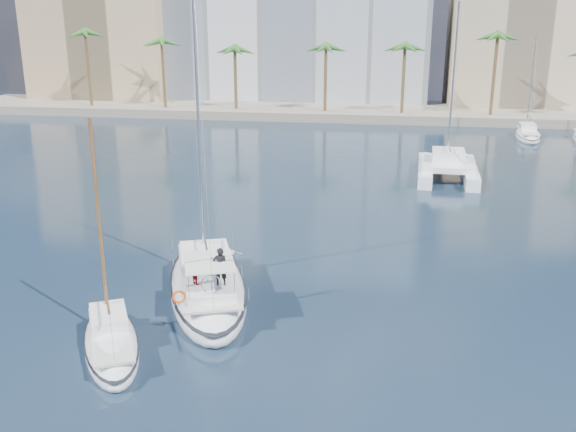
# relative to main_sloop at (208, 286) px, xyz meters

# --- Properties ---
(ground) EXTENTS (160.00, 160.00, 0.00)m
(ground) POSITION_rel_main_sloop_xyz_m (5.21, 2.05, -0.55)
(ground) COLOR black
(ground) RESTS_ON ground
(quay) EXTENTS (120.00, 14.00, 1.20)m
(quay) POSITION_rel_main_sloop_xyz_m (5.21, 63.05, 0.05)
(quay) COLOR gray
(quay) RESTS_ON ground
(building_modern) EXTENTS (42.00, 16.00, 28.00)m
(building_modern) POSITION_rel_main_sloop_xyz_m (-6.79, 75.05, 13.45)
(building_modern) COLOR silver
(building_modern) RESTS_ON ground
(building_tan_left) EXTENTS (22.00, 14.00, 22.00)m
(building_tan_left) POSITION_rel_main_sloop_xyz_m (-36.79, 71.05, 10.45)
(building_tan_left) COLOR tan
(building_tan_left) RESTS_ON ground
(building_beige) EXTENTS (20.00, 14.00, 20.00)m
(building_beige) POSITION_rel_main_sloop_xyz_m (27.21, 72.05, 9.45)
(building_beige) COLOR #CAB091
(building_beige) RESTS_ON ground
(palm_left) EXTENTS (3.60, 3.60, 12.30)m
(palm_left) POSITION_rel_main_sloop_xyz_m (-28.79, 59.05, 9.73)
(palm_left) COLOR brown
(palm_left) RESTS_ON ground
(palm_centre) EXTENTS (3.60, 3.60, 12.30)m
(palm_centre) POSITION_rel_main_sloop_xyz_m (5.21, 59.05, 9.73)
(palm_centre) COLOR brown
(palm_centre) RESTS_ON ground
(main_sloop) EXTENTS (7.83, 12.92, 18.28)m
(main_sloop) POSITION_rel_main_sloop_xyz_m (0.00, 0.00, 0.00)
(main_sloop) COLOR white
(main_sloop) RESTS_ON ground
(small_sloop) EXTENTS (5.50, 7.67, 10.68)m
(small_sloop) POSITION_rel_main_sloop_xyz_m (-2.60, -6.27, -0.15)
(small_sloop) COLOR white
(small_sloop) RESTS_ON ground
(catamaran) EXTENTS (5.56, 10.47, 15.18)m
(catamaran) POSITION_rel_main_sloop_xyz_m (14.34, 28.09, 0.55)
(catamaran) COLOR white
(catamaran) RESTS_ON ground
(seagull) EXTENTS (1.24, 0.53, 0.23)m
(seagull) POSITION_rel_main_sloop_xyz_m (0.22, 4.51, 0.18)
(seagull) COLOR silver
(seagull) RESTS_ON ground
(moored_yacht_a) EXTENTS (3.37, 9.52, 11.90)m
(moored_yacht_a) POSITION_rel_main_sloop_xyz_m (25.21, 49.05, -0.55)
(moored_yacht_a) COLOR white
(moored_yacht_a) RESTS_ON ground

